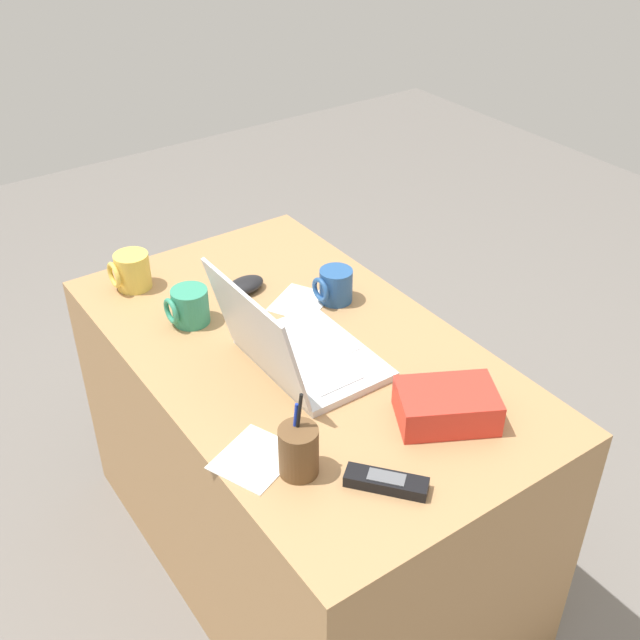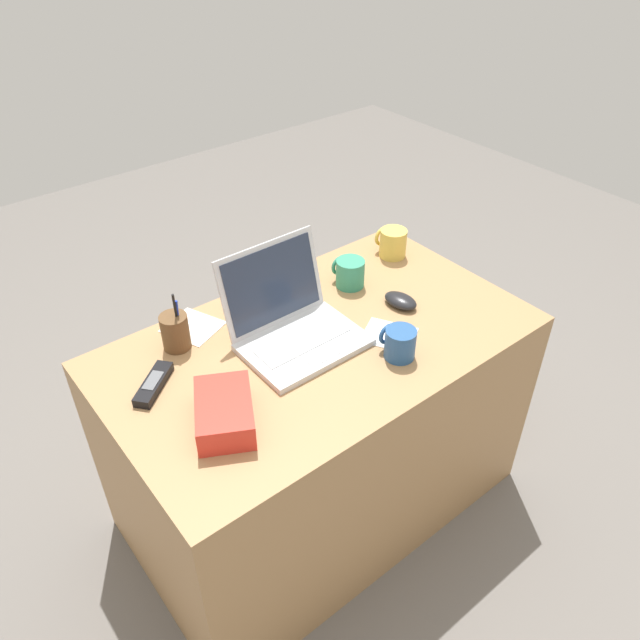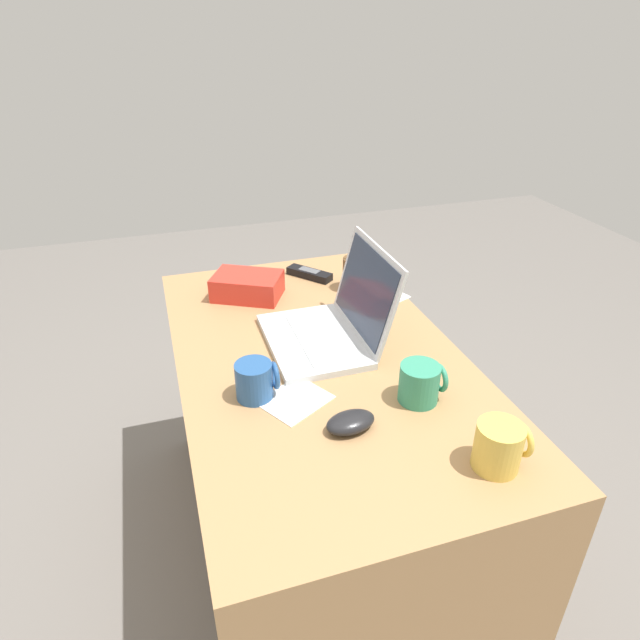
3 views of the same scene
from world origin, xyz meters
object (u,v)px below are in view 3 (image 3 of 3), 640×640
object	(u,v)px
coffee_mug_spare	(256,380)
pen_holder	(355,273)
snack_bag	(247,286)
laptop	(330,323)
coffee_mug_tall	(499,446)
coffee_mug_white	(420,383)
cordless_phone	(309,274)
computer_mouse	(350,422)

from	to	relation	value
coffee_mug_spare	pen_holder	xyz separation A→B (m)	(-0.45, 0.41, 0.01)
snack_bag	laptop	bearing A→B (deg)	26.18
coffee_mug_tall	coffee_mug_spare	bearing A→B (deg)	-131.90
coffee_mug_white	cordless_phone	bearing A→B (deg)	-176.09
coffee_mug_spare	cordless_phone	xyz separation A→B (m)	(-0.57, 0.30, -0.03)
cordless_phone	snack_bag	size ratio (longest dim) A/B	0.74
coffee_mug_white	coffee_mug_spare	xyz separation A→B (m)	(-0.12, -0.34, -0.00)
coffee_mug_spare	snack_bag	size ratio (longest dim) A/B	0.48
coffee_mug_spare	pen_holder	distance (m)	0.60
computer_mouse	coffee_mug_tall	world-z (taller)	coffee_mug_tall
computer_mouse	coffee_mug_spare	world-z (taller)	coffee_mug_spare
laptop	coffee_mug_white	xyz separation A→B (m)	(0.30, 0.11, -0.01)
coffee_mug_tall	laptop	bearing A→B (deg)	-163.50
laptop	coffee_mug_spare	world-z (taller)	laptop
coffee_mug_white	coffee_mug_spare	distance (m)	0.36
coffee_mug_white	cordless_phone	xyz separation A→B (m)	(-0.69, -0.05, -0.03)
pen_holder	snack_bag	size ratio (longest dim) A/B	0.90
coffee_mug_tall	cordless_phone	xyz separation A→B (m)	(-0.92, -0.10, -0.04)
coffee_mug_tall	pen_holder	world-z (taller)	pen_holder
computer_mouse	cordless_phone	size ratio (longest dim) A/B	0.73
coffee_mug_tall	pen_holder	bearing A→B (deg)	178.95
computer_mouse	laptop	bearing A→B (deg)	159.82
pen_holder	coffee_mug_tall	bearing A→B (deg)	-1.05
laptop	pen_holder	bearing A→B (deg)	147.72
coffee_mug_white	coffee_mug_tall	size ratio (longest dim) A/B	1.00
snack_bag	coffee_mug_white	bearing A→B (deg)	23.28
coffee_mug_spare	pen_holder	size ratio (longest dim) A/B	0.53
computer_mouse	snack_bag	xyz separation A→B (m)	(-0.66, -0.08, 0.02)
laptop	cordless_phone	size ratio (longest dim) A/B	2.23
laptop	snack_bag	bearing A→B (deg)	-153.82
coffee_mug_white	coffee_mug_spare	world-z (taller)	coffee_mug_white
computer_mouse	coffee_mug_spare	xyz separation A→B (m)	(-0.17, -0.16, 0.03)
laptop	cordless_phone	distance (m)	0.40
laptop	coffee_mug_white	world-z (taller)	laptop
laptop	coffee_mug_white	size ratio (longest dim) A/B	3.25
computer_mouse	snack_bag	bearing A→B (deg)	178.89
laptop	pen_holder	world-z (taller)	laptop
coffee_mug_tall	pen_holder	xyz separation A→B (m)	(-0.80, 0.01, 0.00)
computer_mouse	cordless_phone	distance (m)	0.75
coffee_mug_tall	computer_mouse	bearing A→B (deg)	-128.68
cordless_phone	coffee_mug_white	bearing A→B (deg)	3.91
coffee_mug_white	coffee_mug_tall	world-z (taller)	coffee_mug_tall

